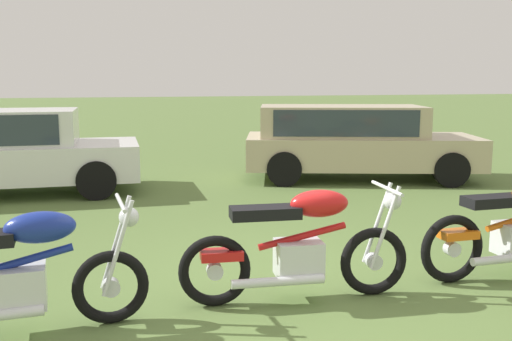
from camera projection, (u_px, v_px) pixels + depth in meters
The scene contains 5 objects.
ground_plane at pixel (290, 292), 5.21m from camera, with size 120.00×120.00×0.00m, color #567038.
motorcycle_blue at pixel (18, 274), 4.27m from camera, with size 2.00×0.64×1.02m.
motorcycle_red at pixel (299, 246), 4.96m from camera, with size 2.06×0.64×1.02m.
car_white at pixel (0, 146), 9.50m from camera, with size 4.17×1.94×1.43m.
car_beige at pixel (351, 137), 11.03m from camera, with size 4.74×3.01×1.43m.
Camera 1 is at (-1.68, -4.69, 1.93)m, focal length 39.84 mm.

